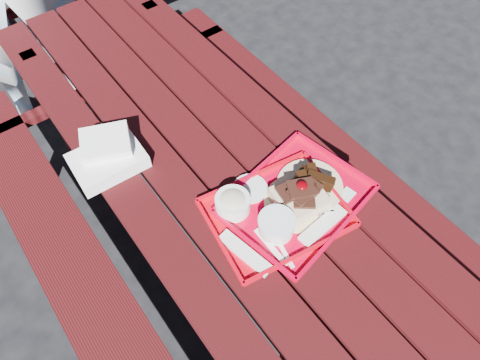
{
  "coord_description": "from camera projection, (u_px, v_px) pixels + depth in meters",
  "views": [
    {
      "loc": [
        -0.47,
        -0.77,
        1.94
      ],
      "look_at": [
        0.0,
        -0.15,
        0.82
      ],
      "focal_mm": 32.0,
      "sensor_mm": 36.0,
      "label": 1
    }
  ],
  "objects": [
    {
      "name": "ground",
      "position": [
        222.0,
        255.0,
        2.11
      ],
      "size": [
        60.0,
        60.0,
        0.0
      ],
      "primitive_type": "plane",
      "color": "black",
      "rests_on": "ground"
    },
    {
      "name": "picnic_table_near",
      "position": [
        217.0,
        193.0,
        1.65
      ],
      "size": [
        1.41,
        2.4,
        0.75
      ],
      "color": "#3C0B0E",
      "rests_on": "ground"
    },
    {
      "name": "near_tray",
      "position": [
        273.0,
        206.0,
        1.36
      ],
      "size": [
        0.47,
        0.39,
        0.13
      ],
      "color": "red",
      "rests_on": "picnic_table_near"
    },
    {
      "name": "far_tray",
      "position": [
        297.0,
        201.0,
        1.38
      ],
      "size": [
        0.51,
        0.42,
        0.08
      ],
      "color": "#C20021",
      "rests_on": "picnic_table_near"
    },
    {
      "name": "white_cloth",
      "position": [
        107.0,
        156.0,
        1.46
      ],
      "size": [
        0.25,
        0.22,
        0.1
      ],
      "color": "white",
      "rests_on": "picnic_table_near"
    }
  ]
}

